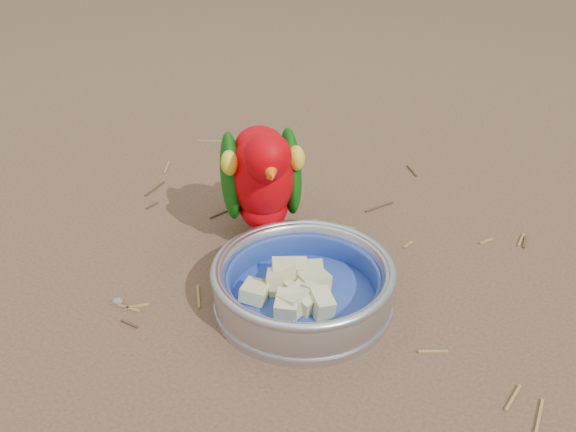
% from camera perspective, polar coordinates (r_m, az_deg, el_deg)
% --- Properties ---
extents(ground, '(60.00, 60.00, 0.00)m').
position_cam_1_polar(ground, '(0.84, -1.86, -7.11)').
color(ground, brown).
extents(food_bowl, '(0.23, 0.23, 0.02)m').
position_cam_1_polar(food_bowl, '(0.82, 1.34, -7.52)').
color(food_bowl, '#B2B2BA').
rests_on(food_bowl, ground).
extents(bowl_wall, '(0.23, 0.23, 0.04)m').
position_cam_1_polar(bowl_wall, '(0.80, 1.36, -5.84)').
color(bowl_wall, '#B2B2BA').
rests_on(bowl_wall, food_bowl).
extents(fruit_wedges, '(0.14, 0.14, 0.03)m').
position_cam_1_polar(fruit_wedges, '(0.81, 1.36, -6.24)').
color(fruit_wedges, beige).
rests_on(fruit_wedges, food_bowl).
extents(lory_parrot, '(0.23, 0.26, 0.19)m').
position_cam_1_polar(lory_parrot, '(0.89, -2.29, 2.65)').
color(lory_parrot, '#BB0006').
rests_on(lory_parrot, ground).
extents(ground_debris, '(0.90, 0.80, 0.01)m').
position_cam_1_polar(ground_debris, '(0.87, -2.38, -5.56)').
color(ground_debris, olive).
rests_on(ground_debris, ground).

